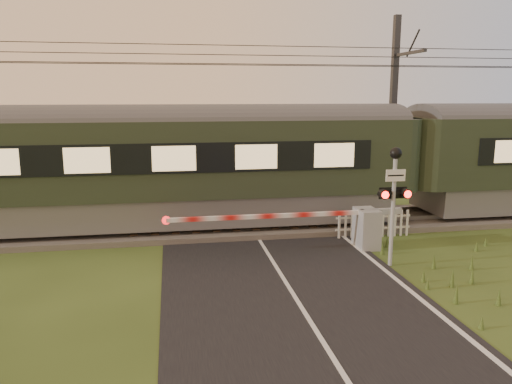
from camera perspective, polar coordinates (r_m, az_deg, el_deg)
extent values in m
plane|color=#32431A|center=(11.38, 4.79, -12.44)|extent=(160.00, 160.00, 0.00)
cube|color=black|center=(11.38, 4.79, -12.39)|extent=(6.00, 140.00, 0.02)
cube|color=#47423D|center=(17.39, -0.57, -3.84)|extent=(140.00, 3.40, 0.24)
cube|color=slate|center=(16.65, -0.18, -3.80)|extent=(140.00, 0.08, 0.14)
cube|color=slate|center=(18.03, -0.94, -2.64)|extent=(140.00, 0.08, 0.14)
cube|color=#2D2116|center=(17.36, -0.57, -3.42)|extent=(0.24, 2.20, 0.06)
cylinder|color=black|center=(16.54, -0.44, 14.42)|extent=(120.00, 0.02, 0.02)
cylinder|color=black|center=(17.13, -0.78, 14.30)|extent=(120.00, 0.02, 0.02)
cylinder|color=black|center=(16.88, -0.62, 16.39)|extent=(120.00, 0.02, 0.02)
cylinder|color=black|center=(16.85, -0.61, 15.38)|extent=(120.00, 0.02, 0.02)
cube|color=slate|center=(17.18, -17.65, -1.96)|extent=(19.61, 2.60, 0.97)
cube|color=#273221|center=(16.89, -17.98, 3.68)|extent=(20.43, 2.82, 2.43)
cylinder|color=#4C4C4F|center=(16.79, -18.23, 7.80)|extent=(20.43, 0.99, 0.99)
cube|color=#FFD893|center=(15.45, -18.75, 3.44)|extent=(17.57, 0.04, 0.76)
cube|color=gray|center=(15.36, 12.52, -4.08)|extent=(0.59, 0.91, 1.18)
cylinder|color=gray|center=(15.30, 11.96, -4.11)|extent=(0.13, 0.13, 1.18)
cube|color=gray|center=(15.47, 14.62, -2.14)|extent=(0.96, 0.17, 0.17)
cube|color=red|center=(14.38, 1.31, -2.78)|extent=(5.75, 0.12, 0.12)
cylinder|color=red|center=(14.12, -10.24, -3.21)|extent=(0.24, 0.04, 0.24)
cylinder|color=gray|center=(13.69, 15.34, -2.33)|extent=(0.11, 0.11, 2.91)
cube|color=white|center=(13.44, 15.67, 1.84)|extent=(0.53, 0.03, 0.31)
sphere|color=black|center=(13.42, 15.69, 4.29)|extent=(0.31, 0.31, 0.31)
cube|color=black|center=(13.58, 15.46, -0.14)|extent=(0.73, 0.06, 0.06)
cylinder|color=#FF140C|center=(13.29, 14.57, -0.33)|extent=(0.19, 0.02, 0.19)
cylinder|color=#FF140C|center=(13.55, 16.97, -0.24)|extent=(0.19, 0.02, 0.19)
cube|color=black|center=(13.62, 15.37, -0.10)|extent=(0.78, 0.02, 0.31)
cube|color=silver|center=(16.59, 13.23, -4.06)|extent=(2.52, 0.04, 0.06)
cube|color=silver|center=(16.50, 13.28, -2.78)|extent=(2.52, 0.04, 0.06)
cube|color=#2D2D30|center=(20.85, 15.33, 8.59)|extent=(0.24, 0.24, 7.55)
cube|color=#2D2D30|center=(19.85, 17.12, 14.94)|extent=(0.11, 2.40, 0.11)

